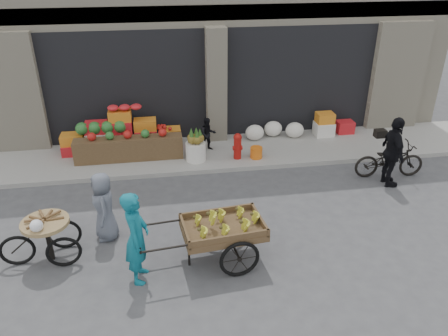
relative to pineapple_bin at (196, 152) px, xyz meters
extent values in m
plane|color=#424244|center=(0.75, -3.60, -0.37)|extent=(80.00, 80.00, 0.00)
cube|color=gray|center=(0.75, 0.50, -0.31)|extent=(18.00, 2.20, 0.12)
cube|color=beige|center=(0.75, 4.60, 3.13)|extent=(14.00, 6.00, 7.00)
cube|color=gray|center=(0.75, 1.75, 3.23)|extent=(14.00, 0.30, 0.40)
cube|color=black|center=(-1.73, 2.40, 1.30)|extent=(4.40, 1.60, 3.10)
cube|color=black|center=(3.23, 2.40, 1.30)|extent=(4.40, 1.60, 3.10)
cube|color=beige|center=(0.75, 1.55, 1.30)|extent=(0.55, 0.80, 3.22)
cube|color=brown|center=(-1.73, 0.35, 0.05)|extent=(2.80, 0.45, 0.60)
sphere|color=#1E5923|center=(-2.42, 0.85, 0.49)|extent=(0.34, 0.34, 0.34)
cylinder|color=silver|center=(0.00, 0.00, 0.00)|extent=(0.52, 0.52, 0.50)
cylinder|color=#A5140F|center=(1.10, -0.05, 0.03)|extent=(0.20, 0.20, 0.56)
sphere|color=#A5140F|center=(1.10, -0.05, 0.35)|extent=(0.22, 0.22, 0.22)
cylinder|color=orange|center=(1.60, -0.10, -0.10)|extent=(0.32, 0.32, 0.30)
ellipsoid|color=silver|center=(2.42, 1.10, -0.03)|extent=(1.70, 0.60, 0.44)
imported|color=black|center=(0.40, 0.60, 0.21)|extent=(0.51, 0.43, 0.93)
cube|color=brown|center=(0.09, -4.00, 0.29)|extent=(1.53, 1.08, 0.13)
torus|color=black|center=(0.30, -4.49, -0.01)|extent=(0.73, 0.14, 0.72)
torus|color=black|center=(0.20, -3.47, -0.01)|extent=(0.73, 0.14, 0.72)
cylinder|color=black|center=(-0.54, -4.06, -0.07)|extent=(0.05, 0.05, 0.60)
imported|color=#10677B|center=(-1.41, -4.26, 0.48)|extent=(0.47, 0.66, 1.70)
cylinder|color=#9E7F51|center=(-3.02, -3.48, 0.43)|extent=(0.94, 0.94, 0.07)
cube|color=black|center=(-3.02, -3.48, 0.03)|extent=(0.09, 0.09, 0.80)
torus|color=black|center=(-2.74, -3.73, -0.06)|extent=(0.62, 0.14, 0.62)
torus|color=black|center=(-2.81, -3.17, -0.06)|extent=(0.62, 0.14, 0.62)
torus|color=black|center=(-3.57, -3.56, -0.06)|extent=(0.62, 0.14, 0.62)
imported|color=slate|center=(-2.06, -2.94, 0.34)|extent=(0.53, 0.74, 1.41)
imported|color=black|center=(4.66, -1.42, 0.08)|extent=(1.76, 0.74, 0.90)
imported|color=black|center=(4.46, -1.82, 0.49)|extent=(0.50, 1.04, 1.72)
camera|label=1|loc=(-0.90, -10.34, 4.81)|focal=35.00mm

